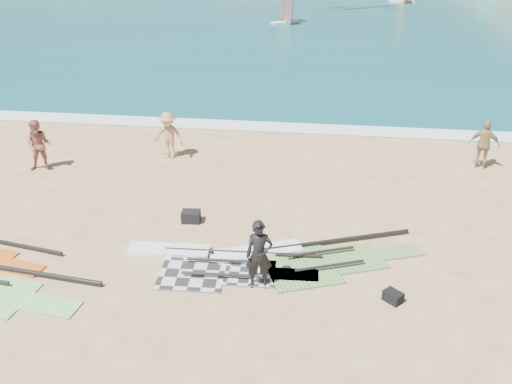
# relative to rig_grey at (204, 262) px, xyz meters

# --- Properties ---
(ground) EXTENTS (300.00, 300.00, 0.00)m
(ground) POSITION_rel_rig_grey_xyz_m (1.44, -1.62, -0.05)
(ground) COLOR tan
(ground) RESTS_ON ground
(surf_line) EXTENTS (300.00, 1.20, 0.04)m
(surf_line) POSITION_rel_rig_grey_xyz_m (1.44, 10.68, -0.05)
(surf_line) COLOR white
(surf_line) RESTS_ON ground
(rig_grey) EXTENTS (5.26, 2.09, 0.20)m
(rig_grey) POSITION_rel_rig_grey_xyz_m (0.00, 0.00, 0.00)
(rig_grey) COLOR #29292B
(rig_grey) RESTS_ON ground
(rig_orange) EXTENTS (5.67, 3.40, 0.20)m
(rig_orange) POSITION_rel_rig_grey_xyz_m (2.59, 0.60, 0.00)
(rig_orange) COLOR orange
(rig_orange) RESTS_ON ground
(gear_bag_near) EXTENTS (0.57, 0.43, 0.35)m
(gear_bag_near) POSITION_rel_rig_grey_xyz_m (-0.84, 2.16, 0.12)
(gear_bag_near) COLOR black
(gear_bag_near) RESTS_ON ground
(gear_bag_far) EXTENTS (0.53, 0.52, 0.26)m
(gear_bag_far) POSITION_rel_rig_grey_xyz_m (4.80, -1.04, 0.08)
(gear_bag_far) COLOR black
(gear_bag_far) RESTS_ON ground
(person_wetsuit) EXTENTS (0.71, 0.52, 1.80)m
(person_wetsuit) POSITION_rel_rig_grey_xyz_m (1.58, -0.82, 0.85)
(person_wetsuit) COLOR black
(person_wetsuit) RESTS_ON ground
(beachgoer_left) EXTENTS (1.05, 0.90, 1.86)m
(beachgoer_left) POSITION_rel_rig_grey_xyz_m (-7.00, 5.24, 0.88)
(beachgoer_left) COLOR #9D5D4E
(beachgoer_left) RESTS_ON ground
(beachgoer_mid) EXTENTS (1.25, 0.85, 1.78)m
(beachgoer_mid) POSITION_rel_rig_grey_xyz_m (-2.76, 6.89, 0.84)
(beachgoer_mid) COLOR tan
(beachgoer_mid) RESTS_ON ground
(beachgoer_back) EXTENTS (1.13, 0.73, 1.79)m
(beachgoer_back) POSITION_rel_rig_grey_xyz_m (8.64, 7.43, 0.84)
(beachgoer_back) COLOR #9E7F54
(beachgoer_back) RESTS_ON ground
(windsurfer_left) EXTENTS (2.36, 2.49, 4.28)m
(windsurfer_left) POSITION_rel_rig_grey_xyz_m (-0.80, 36.23, 1.21)
(windsurfer_left) COLOR white
(windsurfer_left) RESTS_ON ground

